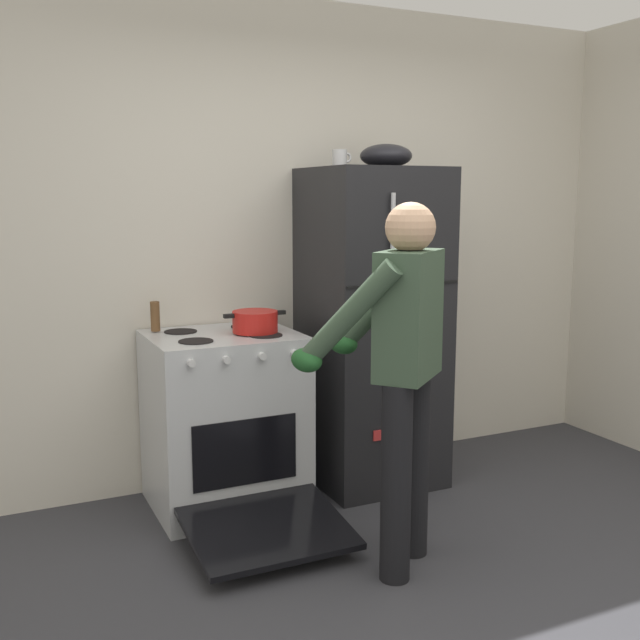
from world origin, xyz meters
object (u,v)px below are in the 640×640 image
person_cook (400,355)px  mixing_bowl (386,156)px  coffee_mug (340,158)px  stove_range (226,423)px  red_pot (255,321)px  refrigerator (371,328)px  pepper_mill (155,316)px

person_cook → mixing_bowl: mixing_bowl is taller
person_cook → coffee_mug: coffee_mug is taller
stove_range → person_cook: person_cook is taller
red_pot → coffee_mug: (0.54, 0.10, 0.84)m
refrigerator → person_cook: size_ratio=1.11×
stove_range → pepper_mill: 0.67m
red_pot → coffee_mug: 1.00m
pepper_mill → mixing_bowl: size_ratio=0.54×
stove_range → mixing_bowl: size_ratio=4.28×
stove_range → mixing_bowl: 1.68m
pepper_mill → mixing_bowl: bearing=-9.1°
refrigerator → red_pot: (-0.71, -0.05, 0.09)m
refrigerator → mixing_bowl: (0.08, 0.00, 0.95)m
red_pot → person_cook: bearing=-70.7°
red_pot → coffee_mug: coffee_mug is taller
mixing_bowl → refrigerator: bearing=-179.8°
stove_range → person_cook: size_ratio=0.77×
person_cook → mixing_bowl: size_ratio=5.59×
person_cook → refrigerator: bearing=67.7°
stove_range → pepper_mill: bearing=144.0°
stove_range → red_pot: size_ratio=3.67×
stove_range → mixing_bowl: bearing=1.1°
coffee_mug → pepper_mill: size_ratio=0.72×
refrigerator → person_cook: bearing=-112.3°
stove_range → coffee_mug: (0.70, 0.07, 1.37)m
pepper_mill → red_pot: bearing=-28.5°
stove_range → red_pot: (0.16, -0.03, 0.53)m
refrigerator → red_pot: 0.72m
pepper_mill → refrigerator: bearing=-9.7°
person_cook → coffee_mug: 1.35m
stove_range → person_cook: 1.17m
red_pot → mixing_bowl: bearing=3.6°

